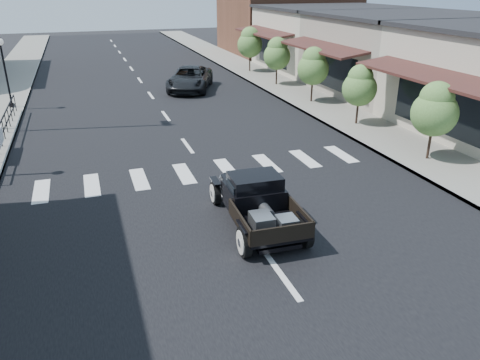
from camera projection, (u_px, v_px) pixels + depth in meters
name	position (u px, v px, depth m)	size (l,w,h in m)	color
ground	(241.00, 220.00, 13.58)	(120.00, 120.00, 0.00)	black
road	(156.00, 103.00, 26.65)	(14.00, 80.00, 0.02)	black
road_markings	(173.00, 127.00, 22.29)	(12.00, 60.00, 0.06)	silver
sidewalk_right	(292.00, 92.00, 29.13)	(3.00, 80.00, 0.15)	gray
storefront_mid	(405.00, 55.00, 28.46)	(10.00, 9.00, 4.50)	gray
storefront_far	(332.00, 39.00, 36.30)	(10.00, 9.00, 4.50)	beige
far_building_right	(286.00, 14.00, 44.68)	(11.00, 10.00, 7.00)	brown
railing	(3.00, 128.00, 19.88)	(0.08, 10.00, 1.00)	black
banner	(0.00, 147.00, 18.24)	(0.04, 2.20, 0.60)	silver
lamp_post_c	(6.00, 72.00, 24.49)	(0.36, 0.36, 3.71)	black
small_tree_a	(433.00, 122.00, 17.36)	(1.70, 1.70, 2.83)	#4D7736
small_tree_b	(359.00, 96.00, 21.81)	(1.60, 1.60, 2.67)	#4D7736
small_tree_c	(313.00, 76.00, 25.89)	(1.73, 1.73, 2.88)	#4D7736
small_tree_d	(277.00, 62.00, 30.34)	(1.73, 1.73, 2.89)	#4D7736
small_tree_e	(250.00, 50.00, 34.81)	(1.85, 1.85, 3.09)	#4D7736
hotrod_pickup	(257.00, 201.00, 13.05)	(2.00, 4.29, 1.49)	black
second_car	(190.00, 79.00, 29.59)	(2.37, 5.15, 1.43)	black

